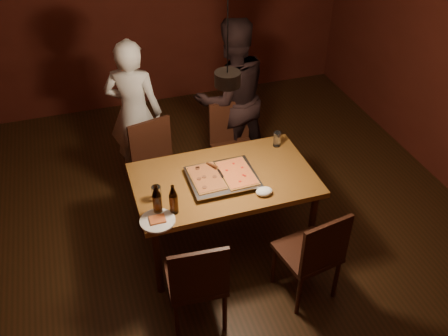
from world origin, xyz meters
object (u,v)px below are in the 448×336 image
object	(u,v)px
chair_near_right	(315,250)
beer_bottle_a	(157,199)
diner_dark	(232,97)
dining_table	(224,185)
diner_white	(134,113)
chair_far_right	(233,138)
beer_bottle_b	(173,199)
chair_near_left	(197,277)
plate_slice	(158,221)
pizza_tray	(223,179)
chair_far_left	(156,159)
pendant_lamp	(227,78)

from	to	relation	value
chair_near_right	beer_bottle_a	world-z (taller)	beer_bottle_a
diner_dark	dining_table	bearing A→B (deg)	61.41
diner_white	diner_dark	distance (m)	0.99
chair_far_right	diner_white	bearing A→B (deg)	-25.21
chair_far_right	beer_bottle_b	bearing A→B (deg)	51.91
beer_bottle_a	diner_dark	world-z (taller)	diner_dark
chair_near_left	plate_slice	bearing A→B (deg)	117.34
beer_bottle_b	diner_white	size ratio (longest dim) A/B	0.17
chair_far_right	pizza_tray	xyz separation A→B (m)	(-0.39, -0.88, 0.24)
beer_bottle_a	diner_dark	distance (m)	1.75
dining_table	diner_white	xyz separation A→B (m)	(-0.53, 1.25, 0.09)
chair_far_right	chair_far_left	bearing A→B (deg)	6.71
beer_bottle_a	diner_dark	bearing A→B (deg)	52.74
plate_slice	pendant_lamp	world-z (taller)	pendant_lamp
chair_near_left	pendant_lamp	world-z (taller)	pendant_lamp
chair_near_right	diner_white	size ratio (longest dim) A/B	0.32
chair_far_left	plate_slice	distance (m)	1.13
chair_far_right	plate_slice	xyz separation A→B (m)	(-1.00, -1.20, 0.22)
chair_far_left	plate_slice	xyz separation A→B (m)	(-0.20, -1.09, 0.22)
chair_far_right	chair_near_left	distance (m)	1.82
chair_far_right	diner_dark	world-z (taller)	diner_dark
chair_far_right	beer_bottle_a	xyz separation A→B (m)	(-0.97, -1.10, 0.35)
chair_far_right	pendant_lamp	world-z (taller)	pendant_lamp
dining_table	pendant_lamp	size ratio (longest dim) A/B	1.36
chair_near_left	diner_white	xyz separation A→B (m)	(-0.08, 2.03, 0.23)
beer_bottle_b	diner_white	xyz separation A→B (m)	(-0.04, 1.54, -0.11)
chair_near_left	chair_far_right	bearing A→B (deg)	67.74
beer_bottle_a	plate_slice	bearing A→B (deg)	-104.92
chair_near_left	pendant_lamp	size ratio (longest dim) A/B	0.44
beer_bottle_a	diner_dark	xyz separation A→B (m)	(1.06, 1.40, -0.05)
chair_near_right	pendant_lamp	world-z (taller)	pendant_lamp
dining_table	beer_bottle_b	distance (m)	0.60
chair_near_right	pizza_tray	world-z (taller)	chair_near_right
chair_near_right	plate_slice	world-z (taller)	chair_near_right
diner_white	chair_near_left	bearing A→B (deg)	115.39
dining_table	plate_slice	world-z (taller)	plate_slice
dining_table	pizza_tray	world-z (taller)	pizza_tray
dining_table	chair_near_left	distance (m)	0.91
chair_near_left	chair_near_right	distance (m)	0.92
diner_dark	pendant_lamp	world-z (taller)	pendant_lamp
diner_dark	pendant_lamp	size ratio (longest dim) A/B	1.51
chair_near_right	beer_bottle_a	size ratio (longest dim) A/B	1.84
chair_far_right	chair_near_right	world-z (taller)	same
chair_near_right	diner_dark	size ratio (longest dim) A/B	0.29
chair_near_left	pizza_tray	distance (m)	0.89
diner_white	chair_far_right	bearing A→B (deg)	178.98
chair_far_right	beer_bottle_b	size ratio (longest dim) A/B	1.90
chair_far_left	chair_far_right	distance (m)	0.81
dining_table	chair_far_left	world-z (taller)	chair_far_left
chair_near_right	pendant_lamp	xyz separation A→B (m)	(-0.50, 0.61, 1.22)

